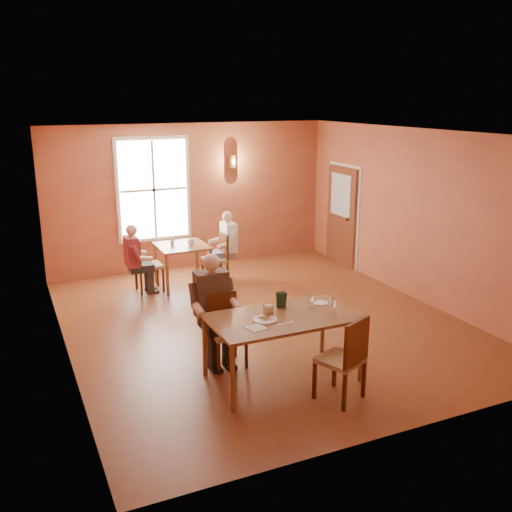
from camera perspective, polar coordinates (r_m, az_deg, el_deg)
name	(u,v)px	position (r m, az deg, el deg)	size (l,w,h in m)	color
ground	(261,321)	(9.30, 0.51, -6.54)	(6.00, 7.00, 0.01)	brown
wall_back	(191,196)	(12.05, -6.50, 5.95)	(6.00, 0.04, 3.00)	brown
wall_front	(406,303)	(5.98, 14.79, -4.61)	(6.00, 0.04, 3.00)	brown
wall_left	(59,252)	(8.09, -19.13, 0.35)	(0.04, 7.00, 3.00)	brown
wall_right	(416,215)	(10.44, 15.70, 3.95)	(0.04, 7.00, 3.00)	brown
ceiling	(262,133)	(8.62, 0.56, 12.24)	(6.00, 7.00, 0.04)	white
window	(154,190)	(11.75, -10.19, 6.54)	(1.36, 0.10, 1.96)	white
door	(341,216)	(12.30, 8.51, 3.94)	(0.12, 1.04, 2.10)	maroon
wall_sconce	(232,161)	(12.16, -2.37, 9.45)	(0.16, 0.16, 0.28)	brown
main_table	(282,348)	(7.36, 2.64, -9.15)	(1.84, 1.03, 0.86)	brown
chair_diner_main	(227,331)	(7.69, -2.92, -7.53)	(0.43, 0.43, 0.98)	#452410
diner_main	(228,315)	(7.57, -2.86, -5.96)	(0.58, 0.58, 1.46)	black
chair_empty	(340,358)	(6.94, 8.42, -10.04)	(0.47, 0.47, 1.06)	#47280F
plate_food	(265,319)	(7.05, 0.92, -6.32)	(0.30, 0.30, 0.04)	white
sandwich	(268,311)	(7.18, 1.24, -5.55)	(0.10, 0.10, 0.12)	tan
goblet_a	(310,301)	(7.45, 5.47, -4.49)	(0.08, 0.08, 0.20)	white
goblet_b	(333,305)	(7.33, 7.69, -4.88)	(0.08, 0.08, 0.20)	silver
menu_stand	(281,300)	(7.43, 2.54, -4.42)	(0.13, 0.06, 0.21)	#1A3523
knife	(286,323)	(6.98, 3.00, -6.73)	(0.23, 0.02, 0.00)	white
napkin	(256,328)	(6.83, -0.04, -7.19)	(0.21, 0.21, 0.01)	white
side_plate	(321,303)	(7.65, 6.50, -4.69)	(0.19, 0.19, 0.01)	white
second_table	(183,266)	(10.94, -7.34, -0.97)	(0.92, 0.92, 0.81)	brown
chair_diner_white	(215,258)	(11.12, -4.15, -0.22)	(0.42, 0.42, 0.96)	brown
diner_white	(216,249)	(11.08, -4.02, 0.70)	(0.53, 0.53, 1.32)	white
chair_diner_maroon	(149,264)	(10.75, -10.67, -0.81)	(0.46, 0.46, 1.03)	#4D2814
diner_maroon	(147,258)	(10.71, -10.85, -0.22)	(0.51, 0.51, 1.27)	maroon
cup_a	(191,243)	(10.78, -6.51, 1.33)	(0.13, 0.13, 0.10)	white
cup_b	(172,242)	(10.88, -8.37, 1.36)	(0.10, 0.10, 0.09)	silver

